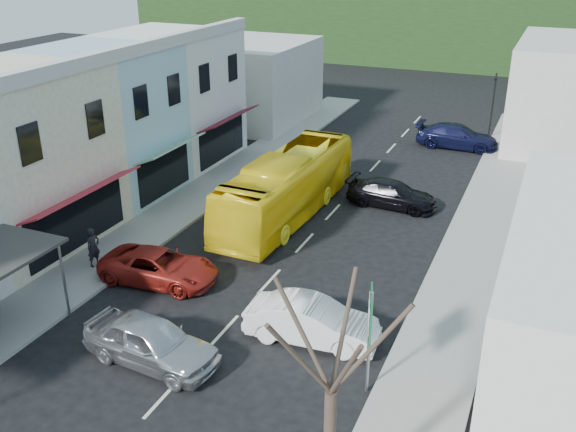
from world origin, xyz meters
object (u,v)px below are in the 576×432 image
object	(u,v)px
bus	(287,188)
car_red	(159,267)
direction_sign	(369,343)
car_white	(312,323)
traffic_signal	(492,106)
car_silver	(151,345)
pedestrian_left	(93,248)
street_tree	(331,392)

from	to	relation	value
bus	car_red	bearing A→B (deg)	-103.11
car_red	direction_sign	xyz separation A→B (m)	(10.01, -3.41, 1.11)
car_white	traffic_signal	distance (m)	28.35
car_silver	car_red	world-z (taller)	same
pedestrian_left	direction_sign	world-z (taller)	direction_sign
car_silver	street_tree	world-z (taller)	street_tree
street_tree	traffic_signal	distance (m)	35.22
bus	traffic_signal	distance (m)	19.93
car_red	direction_sign	distance (m)	10.64
car_silver	traffic_signal	bearing A→B (deg)	-7.50
car_silver	street_tree	bearing A→B (deg)	-110.33
direction_sign	street_tree	xyz separation A→B (m)	(0.50, -5.06, 2.08)
car_silver	car_white	xyz separation A→B (m)	(4.52, 3.33, 0.00)
car_red	car_silver	bearing A→B (deg)	-153.40
car_white	pedestrian_left	world-z (taller)	pedestrian_left
direction_sign	street_tree	distance (m)	5.49
car_silver	pedestrian_left	distance (m)	7.70
car_red	street_tree	distance (m)	13.87
car_silver	pedestrian_left	size ratio (longest dim) A/B	2.59
car_silver	street_tree	xyz separation A→B (m)	(7.65, -3.67, 3.19)
car_white	street_tree	bearing A→B (deg)	-159.86
car_red	direction_sign	size ratio (longest dim) A/B	1.27
car_silver	traffic_signal	distance (m)	32.36
direction_sign	street_tree	bearing A→B (deg)	-100.72
car_silver	car_white	world-z (taller)	same
bus	traffic_signal	bearing A→B (deg)	68.46
direction_sign	traffic_signal	world-z (taller)	traffic_signal
traffic_signal	direction_sign	bearing A→B (deg)	108.59
pedestrian_left	direction_sign	distance (m)	13.68
pedestrian_left	car_red	bearing A→B (deg)	-75.26
car_silver	pedestrian_left	xyz separation A→B (m)	(-6.11, 4.67, 0.30)
bus	car_red	distance (m)	8.73
bus	car_silver	bearing A→B (deg)	-85.54
pedestrian_left	street_tree	xyz separation A→B (m)	(13.75, -8.34, 2.89)
pedestrian_left	car_silver	bearing A→B (deg)	-114.94
bus	car_white	world-z (taller)	bus
car_red	traffic_signal	distance (m)	28.58
street_tree	car_red	bearing A→B (deg)	141.15
pedestrian_left	direction_sign	xyz separation A→B (m)	(13.25, -3.28, 0.81)
car_silver	car_white	size ratio (longest dim) A/B	1.00
car_white	car_red	size ratio (longest dim) A/B	0.96
car_white	pedestrian_left	distance (m)	10.71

